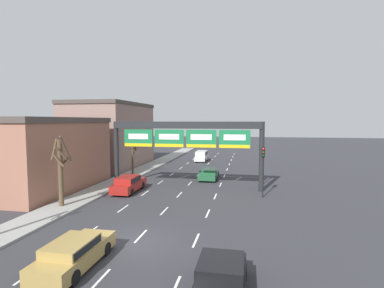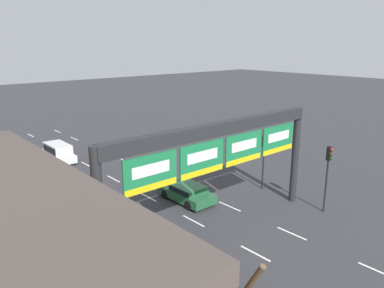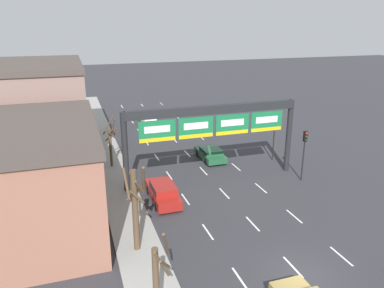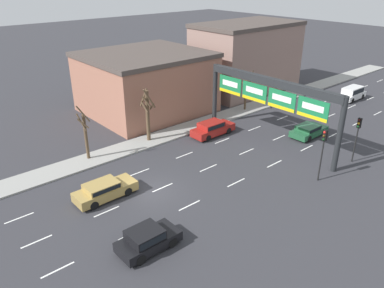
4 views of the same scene
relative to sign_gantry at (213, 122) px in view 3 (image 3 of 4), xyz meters
name	(u,v)px [view 3 (image 3 of 4)]	position (x,y,z in m)	size (l,w,h in m)	color
ground_plane	(303,278)	(0.00, -13.76, -5.28)	(220.00, 220.00, 0.00)	#333338
lane_dashes	(213,181)	(0.00, -0.26, -5.27)	(6.72, 67.00, 0.01)	white
sign_gantry	(213,122)	(0.00, 0.00, 0.00)	(15.28, 0.70, 6.68)	#232628
building_near	(0,180)	(-15.91, -3.23, -1.72)	(12.46, 13.63, 7.09)	#9E6651
building_far	(42,109)	(-14.01, 12.49, -0.57)	(8.58, 14.90, 9.39)	gray
car_red	(163,192)	(-5.04, -2.51, -4.48)	(1.85, 4.89, 1.51)	maroon
car_green	(211,153)	(1.69, 4.87, -4.60)	(1.99, 4.32, 1.24)	#235B38
suv_white	(148,118)	(-1.50, 19.89, -4.32)	(1.80, 4.48, 1.72)	silver
traffic_light_near_gantry	(305,146)	(7.43, -2.41, -2.07)	(0.30, 0.35, 4.48)	black
traffic_light_mid_block	(274,131)	(7.59, 2.86, -2.26)	(0.30, 0.35, 4.19)	black
tree_bare_closest	(111,142)	(-7.92, 5.92, -2.80)	(1.38, 1.51, 4.86)	brown
tree_bare_second	(136,205)	(-8.08, -8.43, -2.20)	(1.31, 1.38, 5.51)	brown
tree_bare_third	(158,284)	(-8.31, -14.97, -2.69)	(0.91, 1.01, 5.23)	brown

